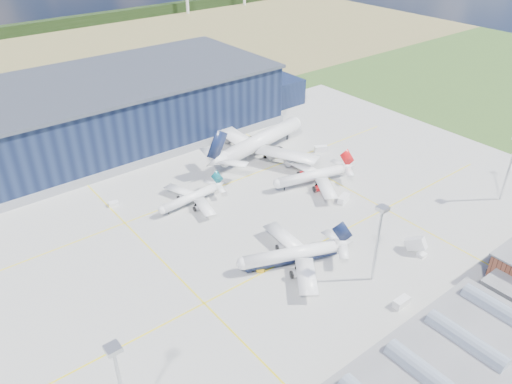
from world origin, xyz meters
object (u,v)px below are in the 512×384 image
Objects in this scene: light_mast_west at (119,377)px; airliner_regional at (189,194)px; gse_tug_b at (261,267)px; airstair at (415,247)px; light_mast_east at (512,158)px; car_b at (399,340)px; hangar at (130,108)px; gse_van_a at (344,199)px; gse_van_b at (321,149)px; gse_cart_a at (302,176)px; airliner_navy at (291,249)px; light_mast_center at (379,232)px; airliner_red at (311,171)px; gse_cart_b at (114,204)px; airliner_widebody at (261,133)px; gse_van_c at (401,302)px.

airliner_regional is (51.43, 61.18, -11.12)m from light_mast_west.
gse_tug_b is 44.73m from airstair.
light_mast_east is 80.34m from car_b.
hangar is 104.80m from gse_tug_b.
light_mast_east is at bearing -68.20° from car_b.
gse_van_b is at bearing -51.74° from gse_van_a.
gse_cart_a is 0.84× the size of car_b.
airliner_navy is 6.74× the size of gse_van_b.
gse_van_b is (63.81, 41.50, 0.49)m from gse_tug_b.
airliner_navy is (-5.82, -106.80, -6.02)m from hangar.
light_mast_center is 8.27× the size of gse_cart_a.
airliner_navy is 45.09m from airliner_red.
airliner_red is at bearing 132.80° from light_mast_east.
airliner_navy is 36.57m from airstair.
gse_cart_b is at bearing 140.03° from gse_cart_a.
light_mast_west is 1.00× the size of light_mast_east.
gse_van_b is (19.91, -13.19, -7.67)m from airliner_widebody.
car_b is at bearing -134.60° from gse_cart_a.
airstair is (-3.14, -46.23, -3.59)m from airliner_red.
light_mast_center is 0.67× the size of airliner_navy.
airstair is (-4.03, -31.27, 0.63)m from gse_van_a.
light_mast_west is at bearing -168.92° from gse_cart_a.
gse_cart_a is at bearing -67.50° from hangar.
airstair is at bearing 0.20° from light_mast_west.
gse_tug_b is at bearing -151.11° from gse_cart_b.
gse_tug_b is (-13.44, -103.35, -10.94)m from hangar.
hangar is at bearing 120.05° from light_mast_east.
light_mast_center is 52.41m from airliner_red.
gse_cart_b is 94.84m from gse_van_c.
gse_cart_a is 0.86× the size of gse_cart_b.
airliner_widebody is 11.88× the size of gse_van_c.
airliner_regional reaches higher than car_b.
light_mast_west reaches higher than gse_van_b.
light_mast_east reaches higher than car_b.
airliner_widebody is at bearing -19.34° from gse_van_a.
gse_cart_b is 0.71× the size of gse_van_c.
light_mast_east is 4.52× the size of gse_van_b.
gse_tug_b is at bearing 21.15° from car_b.
light_mast_west is at bearing 39.20° from airliner_navy.
gse_van_b is at bearing 29.08° from light_mast_west.
airliner_red is (29.09, -78.27, -6.27)m from hangar.
gse_van_c is 23.59m from airstair.
airliner_widebody is 45.22m from gse_van_a.
airliner_regional is 42.78m from gse_cart_a.
gse_tug_b is 76.12m from gse_van_b.
car_b is (26.45, -94.54, -0.15)m from gse_cart_b.
gse_cart_a is at bearing -101.81° from airliner_widebody.
gse_tug_b is at bearing 137.91° from airstair.
light_mast_center is at bearing 0.00° from light_mast_west.
gse_cart_b is at bearing -41.44° from airliner_regional.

